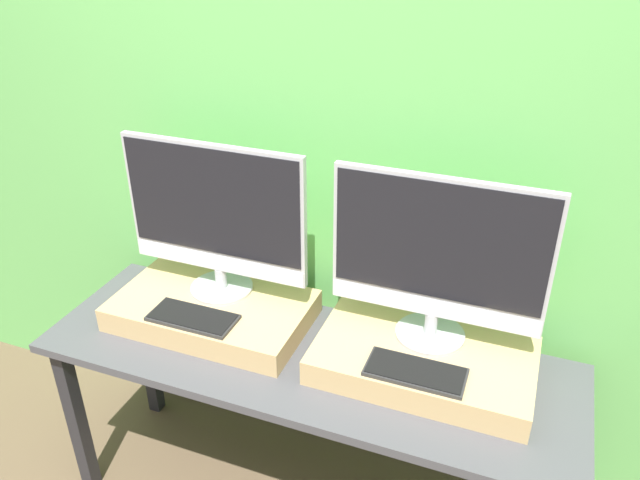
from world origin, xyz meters
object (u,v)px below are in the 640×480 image
object	(u,v)px
monitor_left	(215,216)
monitor_right	(438,257)
keyboard_left	(193,317)
keyboard_right	(416,372)

from	to	relation	value
monitor_left	monitor_right	size ratio (longest dim) A/B	1.00
keyboard_left	monitor_right	xyz separation A→B (m)	(0.74, 0.19, 0.28)
monitor_right	monitor_left	bearing A→B (deg)	180.00
monitor_left	monitor_right	xyz separation A→B (m)	(0.74, 0.00, 0.00)
monitor_left	monitor_right	distance (m)	0.74
keyboard_right	monitor_right	bearing A→B (deg)	90.00
monitor_right	keyboard_left	bearing A→B (deg)	-165.46
keyboard_left	keyboard_right	size ratio (longest dim) A/B	1.00
monitor_left	keyboard_left	xyz separation A→B (m)	(0.00, -0.19, -0.28)
keyboard_left	monitor_left	bearing A→B (deg)	90.00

